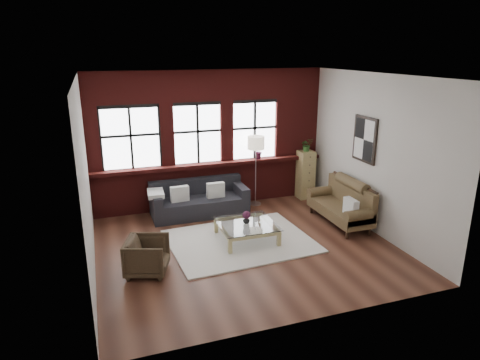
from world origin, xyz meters
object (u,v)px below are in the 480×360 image
object	(u,v)px
floor_lamp	(256,168)
drawer_chest	(305,175)
vintage_settee	(340,203)
dark_sofa	(199,198)
coffee_table	(246,232)
armchair	(147,256)
vase	(246,220)

from	to	relation	value
floor_lamp	drawer_chest	bearing A→B (deg)	2.52
drawer_chest	vintage_settee	bearing A→B (deg)	-92.57
dark_sofa	vintage_settee	world-z (taller)	vintage_settee
coffee_table	drawer_chest	xyz separation A→B (m)	(2.26, 1.91, 0.43)
armchair	coffee_table	distance (m)	2.13
vintage_settee	drawer_chest	world-z (taller)	drawer_chest
vintage_settee	armchair	distance (m)	4.28
drawer_chest	floor_lamp	xyz separation A→B (m)	(-1.37, -0.06, 0.31)
armchair	drawer_chest	distance (m)	5.01
armchair	floor_lamp	world-z (taller)	floor_lamp
dark_sofa	coffee_table	size ratio (longest dim) A/B	1.97
dark_sofa	coffee_table	xyz separation A→B (m)	(0.55, -1.64, -0.22)
coffee_table	vintage_settee	bearing A→B (deg)	3.87
vintage_settee	floor_lamp	size ratio (longest dim) A/B	0.95
coffee_table	floor_lamp	world-z (taller)	floor_lamp
vintage_settee	drawer_chest	size ratio (longest dim) A/B	1.44
vase	coffee_table	bearing A→B (deg)	180.00
coffee_table	dark_sofa	bearing A→B (deg)	108.38
floor_lamp	vase	bearing A→B (deg)	-115.91
coffee_table	armchair	bearing A→B (deg)	-161.32
armchair	drawer_chest	size ratio (longest dim) A/B	0.57
coffee_table	vase	xyz separation A→B (m)	(0.00, 0.00, 0.25)
dark_sofa	vase	distance (m)	1.73
floor_lamp	coffee_table	bearing A→B (deg)	-115.91
dark_sofa	vintage_settee	distance (m)	3.11
vase	armchair	bearing A→B (deg)	-161.32
vase	drawer_chest	distance (m)	2.97
armchair	floor_lamp	size ratio (longest dim) A/B	0.38
dark_sofa	floor_lamp	world-z (taller)	floor_lamp
drawer_chest	dark_sofa	bearing A→B (deg)	-174.62
vintage_settee	floor_lamp	xyz separation A→B (m)	(-1.29, 1.70, 0.45)
dark_sofa	armchair	size ratio (longest dim) A/B	3.13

